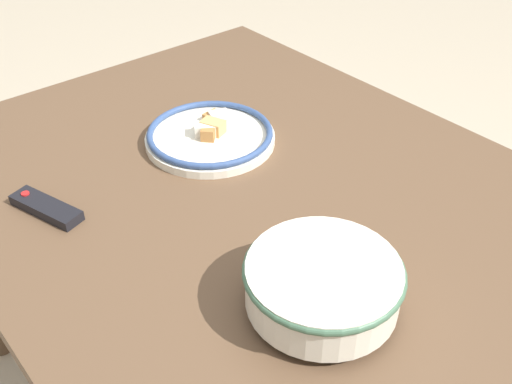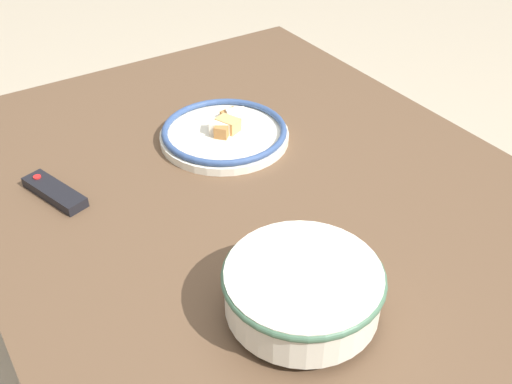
# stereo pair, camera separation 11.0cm
# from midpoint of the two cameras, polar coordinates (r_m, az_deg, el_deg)

# --- Properties ---
(dining_table) EXTENTS (1.58, 1.04, 0.71)m
(dining_table) POSITION_cam_midpoint_polar(r_m,az_deg,el_deg) (1.16, 5.94, -5.17)
(dining_table) COLOR brown
(dining_table) RESTS_ON ground_plane
(noodle_bowl) EXTENTS (0.25, 0.25, 0.09)m
(noodle_bowl) POSITION_cam_midpoint_polar(r_m,az_deg,el_deg) (0.91, 7.96, -9.29)
(noodle_bowl) COLOR silver
(noodle_bowl) RESTS_ON dining_table
(food_plate) EXTENTS (0.29, 0.29, 0.05)m
(food_plate) POSITION_cam_midpoint_polar(r_m,az_deg,el_deg) (1.33, -0.62, 5.59)
(food_plate) COLOR silver
(food_plate) RESTS_ON dining_table
(tv_remote) EXTENTS (0.16, 0.09, 0.02)m
(tv_remote) POSITION_cam_midpoint_polar(r_m,az_deg,el_deg) (1.21, -16.21, -0.09)
(tv_remote) COLOR black
(tv_remote) RESTS_ON dining_table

